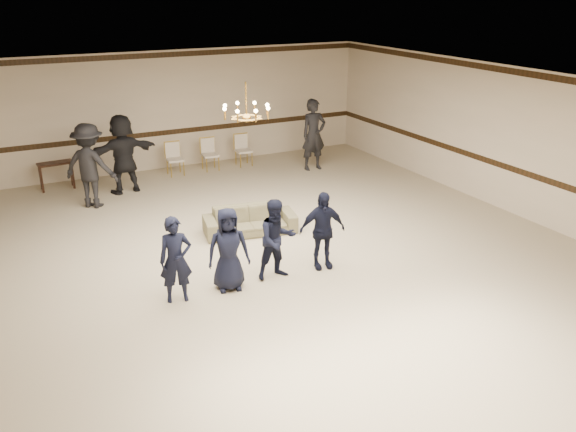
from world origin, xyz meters
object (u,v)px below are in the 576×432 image
(boy_c, at_px, (277,239))
(banquet_chair_left, at_px, (175,159))
(chandelier, at_px, (246,100))
(adult_left, at_px, (90,166))
(boy_a, at_px, (176,260))
(boy_d, at_px, (322,230))
(adult_right, at_px, (314,135))
(adult_mid, at_px, (123,154))
(banquet_chair_right, at_px, (244,150))
(boy_b, at_px, (228,249))
(console_table, at_px, (57,176))
(settee, at_px, (250,220))
(banquet_chair_mid, at_px, (210,155))

(boy_c, relative_size, banquet_chair_left, 1.65)
(chandelier, bearing_deg, adult_left, 121.93)
(boy_a, height_order, boy_c, same)
(boy_c, height_order, adult_left, adult_left)
(boy_d, bearing_deg, adult_right, 73.45)
(adult_mid, height_order, banquet_chair_right, adult_mid)
(chandelier, xyz_separation_m, adult_mid, (-1.41, 4.41, -1.90))
(boy_b, bearing_deg, console_table, 116.69)
(boy_a, xyz_separation_m, banquet_chair_right, (4.01, 6.67, -0.28))
(adult_right, bearing_deg, console_table, 168.70)
(boy_a, height_order, settee, boy_a)
(adult_right, xyz_separation_m, banquet_chair_left, (-3.59, 1.19, -0.54))
(boy_c, bearing_deg, boy_d, 0.78)
(boy_a, xyz_separation_m, console_table, (-0.99, 6.87, -0.37))
(banquet_chair_left, relative_size, console_table, 1.06)
(settee, height_order, console_table, console_table)
(banquet_chair_right, bearing_deg, boy_b, -112.52)
(boy_a, height_order, console_table, boy_a)
(settee, bearing_deg, console_table, 134.08)
(boy_a, bearing_deg, boy_b, 11.00)
(adult_mid, bearing_deg, banquet_chair_left, -160.89)
(boy_a, relative_size, banquet_chair_mid, 1.65)
(boy_b, relative_size, boy_c, 1.00)
(boy_c, xyz_separation_m, console_table, (-2.79, 6.87, -0.37))
(adult_left, bearing_deg, chandelier, 161.25)
(boy_b, relative_size, console_table, 1.74)
(boy_c, distance_m, adult_left, 5.63)
(adult_right, height_order, console_table, adult_right)
(chandelier, distance_m, adult_mid, 5.00)
(banquet_chair_left, distance_m, banquet_chair_mid, 1.00)
(chandelier, relative_size, boy_d, 0.65)
(adult_right, height_order, banquet_chair_left, adult_right)
(settee, height_order, banquet_chair_mid, banquet_chair_mid)
(boy_c, height_order, adult_right, adult_right)
(banquet_chair_right, bearing_deg, banquet_chair_mid, -177.50)
(boy_d, height_order, banquet_chair_mid, boy_d)
(boy_a, height_order, banquet_chair_left, boy_a)
(chandelier, distance_m, banquet_chair_right, 6.12)
(adult_right, relative_size, console_table, 2.35)
(chandelier, distance_m, boy_c, 2.61)
(boy_a, xyz_separation_m, banquet_chair_mid, (3.01, 6.67, -0.28))
(boy_d, distance_m, adult_left, 6.04)
(chandelier, xyz_separation_m, settee, (0.27, 0.60, -2.60))
(adult_left, bearing_deg, boy_a, 133.73)
(boy_d, relative_size, banquet_chair_right, 1.65)
(boy_d, relative_size, banquet_chair_mid, 1.65)
(banquet_chair_mid, bearing_deg, adult_mid, -158.16)
(boy_d, relative_size, adult_right, 0.74)
(adult_left, distance_m, console_table, 1.90)
(boy_c, bearing_deg, chandelier, 86.41)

